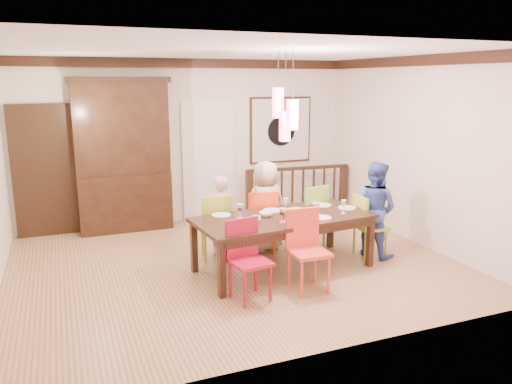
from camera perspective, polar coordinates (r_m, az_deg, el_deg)
name	(u,v)px	position (r m, az deg, el deg)	size (l,w,h in m)	color
floor	(235,264)	(7.09, -2.39, -8.27)	(6.00, 6.00, 0.00)	#916446
ceiling	(233,51)	(6.63, -2.63, 15.82)	(6.00, 6.00, 0.00)	white
wall_back	(188,142)	(9.09, -7.73, 5.71)	(6.00, 6.00, 0.00)	beige
wall_right	(416,151)	(8.19, 17.79, 4.46)	(5.00, 5.00, 0.00)	beige
crown_molding	(233,57)	(6.63, -2.63, 15.13)	(6.00, 5.00, 0.16)	black
panel_door	(46,173)	(8.84, -22.84, 2.01)	(1.04, 0.07, 2.24)	black
white_doorway	(208,163)	(9.20, -5.48, 3.34)	(0.97, 0.05, 2.22)	silver
painting	(281,130)	(9.63, 2.83, 7.09)	(1.25, 0.06, 1.25)	black
pendant_cluster	(285,114)	(6.48, 3.34, 8.86)	(0.27, 0.21, 1.14)	#FF4C6B
dining_table	(284,221)	(6.73, 3.18, -3.38)	(2.49, 1.32, 0.75)	black
chair_far_left	(215,221)	(7.20, -4.66, -3.36)	(0.50, 0.50, 0.96)	#A2B731
chair_far_mid	(260,217)	(7.41, 0.41, -2.84)	(0.48, 0.48, 0.97)	#EB4014
chair_far_right	(308,212)	(7.65, 5.91, -2.26)	(0.56, 0.56, 1.00)	#85B539
chair_near_left	(250,256)	(5.83, -0.66, -7.30)	(0.49, 0.49, 0.95)	#A60D28
chair_near_mid	(309,246)	(6.13, 6.09, -6.13)	(0.46, 0.46, 0.99)	#E03F30
chair_end_right	(371,221)	(7.46, 13.00, -3.29)	(0.44, 0.44, 0.92)	#AABB2A
china_hutch	(123,155)	(8.70, -14.98, 4.07)	(1.64, 0.46, 2.59)	black
balustrade	(298,191)	(9.40, 4.79, 0.13)	(2.03, 0.21, 0.96)	black
person_far_left	(221,215)	(7.33, -4.06, -2.69)	(0.44, 0.29, 1.19)	#F8BCC1
person_far_mid	(266,206)	(7.49, 1.13, -1.61)	(0.67, 0.44, 1.37)	#B8A88B
person_end_right	(374,209)	(7.48, 13.38, -1.88)	(0.68, 0.53, 1.40)	#3A54A3
serving_bowl	(296,213)	(6.70, 4.62, -2.45)	(0.34, 0.34, 0.08)	yellow
small_bowl	(266,214)	(6.68, 1.18, -2.56)	(0.19, 0.19, 0.06)	white
cup_left	(256,219)	(6.36, 0.00, -3.15)	(0.13, 0.13, 0.10)	silver
cup_right	(316,206)	(7.08, 6.86, -1.62)	(0.10, 0.10, 0.10)	silver
plate_far_left	(221,215)	(6.74, -4.00, -2.64)	(0.26, 0.26, 0.01)	white
plate_far_mid	(272,210)	(6.97, 1.86, -2.11)	(0.26, 0.26, 0.01)	white
plate_far_right	(322,205)	(7.33, 7.60, -1.48)	(0.26, 0.26, 0.01)	white
plate_near_left	(239,228)	(6.14, -1.96, -4.16)	(0.26, 0.26, 0.01)	white
plate_near_mid	(322,218)	(6.66, 7.53, -2.93)	(0.26, 0.26, 0.01)	white
plate_end_right	(347,208)	(7.22, 10.36, -1.78)	(0.26, 0.26, 0.01)	white
wine_glass_a	(240,211)	(6.58, -1.83, -2.21)	(0.08, 0.08, 0.19)	#590C19
wine_glass_b	(286,205)	(6.93, 3.40, -1.47)	(0.08, 0.08, 0.19)	silver
wine_glass_c	(282,215)	(6.38, 2.96, -2.69)	(0.08, 0.08, 0.19)	#590C19
wine_glass_d	(344,207)	(6.91, 9.99, -1.68)	(0.08, 0.08, 0.19)	silver
napkin	(289,222)	(6.42, 3.82, -3.43)	(0.18, 0.14, 0.01)	#D83359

